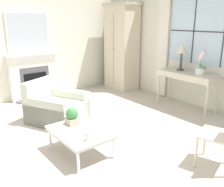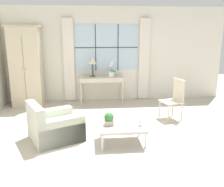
# 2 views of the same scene
# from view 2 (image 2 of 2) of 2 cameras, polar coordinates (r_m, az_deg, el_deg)

# --- Properties ---
(ground_plane) EXTENTS (14.00, 14.00, 0.00)m
(ground_plane) POSITION_cam_2_polar(r_m,az_deg,el_deg) (5.05, 1.55, -10.57)
(ground_plane) COLOR #BCB2A3
(wall_back_windowed) EXTENTS (7.20, 0.14, 2.80)m
(wall_back_windowed) POSITION_cam_2_polar(r_m,az_deg,el_deg) (7.62, -1.20, 8.84)
(wall_back_windowed) COLOR silver
(wall_back_windowed) RESTS_ON ground_plane
(armoire) EXTENTS (0.91, 0.62, 2.26)m
(armoire) POSITION_cam_2_polar(r_m,az_deg,el_deg) (7.48, -18.99, 5.96)
(armoire) COLOR beige
(armoire) RESTS_ON ground_plane
(console_table) EXTENTS (1.29, 0.50, 0.78)m
(console_table) POSITION_cam_2_polar(r_m,az_deg,el_deg) (7.38, -2.43, 3.16)
(console_table) COLOR beige
(console_table) RESTS_ON ground_plane
(table_lamp) EXTENTS (0.25, 0.25, 0.60)m
(table_lamp) POSITION_cam_2_polar(r_m,az_deg,el_deg) (7.36, -4.48, 7.33)
(table_lamp) COLOR #4C4742
(table_lamp) RESTS_ON console_table
(potted_orchid) EXTENTS (0.22, 0.17, 0.50)m
(potted_orchid) POSITION_cam_2_polar(r_m,az_deg,el_deg) (7.33, -0.15, 5.32)
(potted_orchid) COLOR white
(potted_orchid) RESTS_ON console_table
(armchair_upholstered) EXTENTS (1.19, 1.15, 0.78)m
(armchair_upholstered) POSITION_cam_2_polar(r_m,az_deg,el_deg) (5.10, -13.09, -7.52)
(armchair_upholstered) COLOR beige
(armchair_upholstered) RESTS_ON ground_plane
(side_chair_wooden) EXTENTS (0.54, 0.54, 0.98)m
(side_chair_wooden) POSITION_cam_2_polar(r_m,az_deg,el_deg) (6.24, 14.17, -0.76)
(side_chair_wooden) COLOR beige
(side_chair_wooden) RESTS_ON ground_plane
(coffee_table) EXTENTS (0.89, 0.67, 0.36)m
(coffee_table) POSITION_cam_2_polar(r_m,az_deg,el_deg) (4.82, 2.33, -7.65)
(coffee_table) COLOR silver
(coffee_table) RESTS_ON ground_plane
(potted_plant_small) EXTENTS (0.18, 0.18, 0.25)m
(potted_plant_small) POSITION_cam_2_polar(r_m,az_deg,el_deg) (4.75, -0.69, -5.83)
(potted_plant_small) COLOR tan
(potted_plant_small) RESTS_ON coffee_table
(pillar_candle) EXTENTS (0.09, 0.09, 0.13)m
(pillar_candle) POSITION_cam_2_polar(r_m,az_deg,el_deg) (4.75, 6.52, -6.83)
(pillar_candle) COLOR silver
(pillar_candle) RESTS_ON coffee_table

